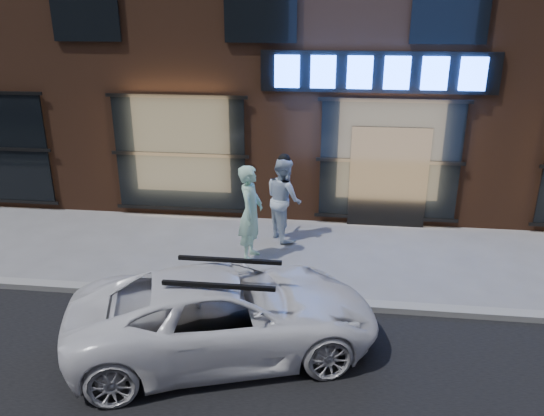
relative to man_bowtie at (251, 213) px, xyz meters
The scene contains 5 objects.
ground 3.56m from the man_bowtie, 31.27° to the right, with size 90.00×90.00×0.00m, color slate.
curb 3.54m from the man_bowtie, 31.27° to the right, with size 60.00×0.25×0.12m, color gray.
man_bowtie is the anchor object (origin of this frame).
man_cap 1.25m from the man_bowtie, 62.97° to the left, with size 0.92×0.71×1.89m, color white.
white_suv 3.23m from the man_bowtie, 87.61° to the right, with size 2.11×4.58×1.27m, color white.
Camera 1 is at (-1.26, -8.16, 4.91)m, focal length 35.00 mm.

